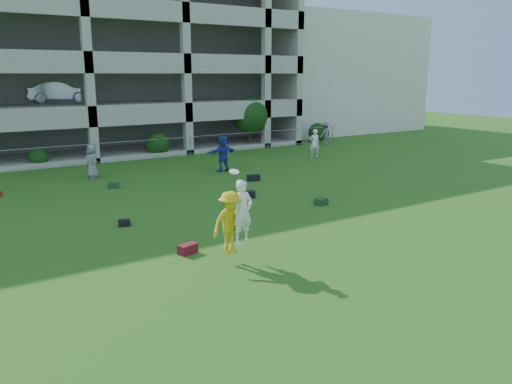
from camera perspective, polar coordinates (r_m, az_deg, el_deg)
ground at (r=13.53m, az=4.16°, el=-8.67°), size 100.00×100.00×0.00m
stucco_building at (r=48.78m, az=6.35°, el=13.18°), size 16.00×14.00×10.00m
bystander_c at (r=26.06m, az=-18.27°, el=3.34°), size 0.72×0.93×1.68m
bystander_d at (r=26.55m, az=-3.80°, el=4.42°), size 1.85×0.80×1.93m
bystander_e at (r=31.25m, az=6.70°, el=5.55°), size 0.75×0.61×1.76m
bystander_f at (r=36.87m, az=7.92°, el=6.64°), size 1.22×0.89×1.70m
bag_red_a at (r=14.63m, az=-7.81°, el=-6.46°), size 0.61×0.44×0.28m
bag_black_b at (r=17.64m, az=-14.82°, el=-3.43°), size 0.45×0.34×0.22m
bag_green_c at (r=19.96m, az=7.44°, el=-1.09°), size 0.55×0.43×0.26m
crate_d at (r=20.88m, az=-0.70°, el=-0.27°), size 0.38×0.38×0.30m
bag_black_e at (r=24.21m, az=-0.30°, el=1.63°), size 0.66×0.47×0.30m
bag_green_g at (r=23.61m, az=-15.97°, el=0.74°), size 0.57×0.44×0.25m
frisbee_contest at (r=13.52m, az=-2.56°, el=-3.16°), size 1.28×0.76×2.28m
parking_garage at (r=38.47m, az=-21.96°, el=13.82°), size 30.00×14.00×12.00m
fence at (r=30.31m, az=-17.86°, el=4.25°), size 36.06×0.06×1.20m
shrub_row at (r=32.30m, az=-10.38°, el=6.80°), size 34.38×2.52×3.50m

